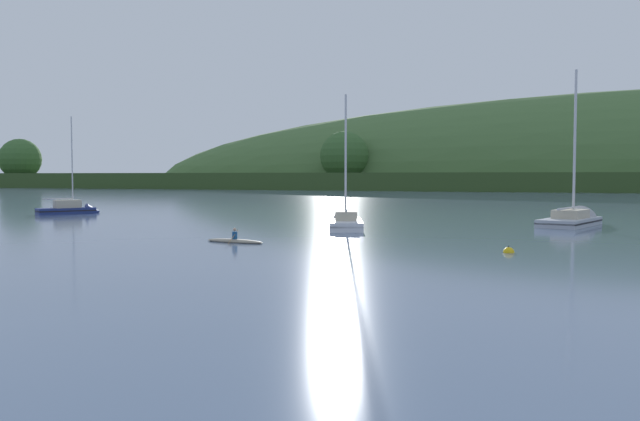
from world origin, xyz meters
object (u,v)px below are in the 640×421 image
(canoe_with_paddler, at_px, (235,241))
(sailboat_far_left, at_px, (574,222))
(mooring_buoy_far_upstream, at_px, (509,253))
(sailboat_near_mooring, at_px, (346,225))
(sailboat_midwater_white, at_px, (73,211))

(canoe_with_paddler, bearing_deg, sailboat_far_left, 56.04)
(mooring_buoy_far_upstream, bearing_deg, sailboat_far_left, 79.91)
(sailboat_far_left, bearing_deg, sailboat_near_mooring, 136.69)
(sailboat_midwater_white, xyz_separation_m, mooring_buoy_far_upstream, (47.07, -21.71, -0.34))
(canoe_with_paddler, xyz_separation_m, mooring_buoy_far_upstream, (16.49, 0.03, -0.09))
(sailboat_near_mooring, height_order, mooring_buoy_far_upstream, sailboat_near_mooring)
(sailboat_far_left, bearing_deg, mooring_buoy_far_upstream, -172.16)
(sailboat_near_mooring, relative_size, sailboat_midwater_white, 1.02)
(sailboat_near_mooring, distance_m, canoe_with_paddler, 13.43)
(sailboat_far_left, xyz_separation_m, mooring_buoy_far_upstream, (-4.00, -22.50, -0.25))
(sailboat_far_left, bearing_deg, sailboat_midwater_white, 108.81)
(sailboat_near_mooring, distance_m, sailboat_midwater_white, 34.89)
(sailboat_near_mooring, relative_size, canoe_with_paddler, 2.78)
(sailboat_midwater_white, height_order, mooring_buoy_far_upstream, sailboat_midwater_white)
(sailboat_midwater_white, bearing_deg, canoe_with_paddler, -91.04)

